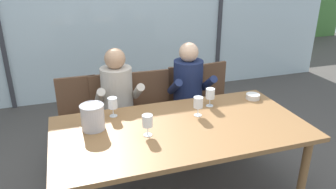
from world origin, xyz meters
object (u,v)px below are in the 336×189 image
object	(u,v)px
ice_bucket_primary	(93,117)
dining_table	(181,134)
person_navy_polo	(190,91)
chair_near_curtain	(79,114)
wine_glass_by_left_taster	(113,103)
chair_center	(153,106)
tasting_bowl	(253,96)
wine_glass_near_bucket	(198,103)
chair_near_window_right	(214,96)
chair_left_of_center	(112,109)
person_beige_jumper	(119,100)
wine_glass_center_pour	(210,94)
wine_glass_by_right_taster	(147,122)
chair_right_of_center	(188,100)

from	to	relation	value
ice_bucket_primary	dining_table	bearing A→B (deg)	-15.11
person_navy_polo	ice_bucket_primary	bearing A→B (deg)	-148.63
chair_near_curtain	wine_glass_by_left_taster	world-z (taller)	wine_glass_by_left_taster
person_navy_polo	chair_center	bearing A→B (deg)	165.62
tasting_bowl	wine_glass_near_bucket	world-z (taller)	wine_glass_near_bucket
chair_near_window_right	chair_left_of_center	bearing A→B (deg)	172.80
chair_center	wine_glass_near_bucket	xyz separation A→B (m)	(0.20, -0.76, 0.33)
chair_near_window_right	wine_glass_by_left_taster	xyz separation A→B (m)	(-1.28, -0.60, 0.33)
person_navy_polo	chair_left_of_center	bearing A→B (deg)	170.99
person_beige_jumper	wine_glass_by_left_taster	distance (m)	0.47
chair_left_of_center	wine_glass_center_pour	xyz separation A→B (m)	(0.83, -0.66, 0.33)
person_beige_jumper	wine_glass_near_bucket	distance (m)	0.89
tasting_bowl	wine_glass_center_pour	size ratio (longest dim) A/B	0.78
chair_center	wine_glass_by_right_taster	xyz separation A→B (m)	(-0.31, -0.97, 0.33)
wine_glass_by_right_taster	ice_bucket_primary	bearing A→B (deg)	148.90
chair_near_window_right	wine_glass_by_right_taster	xyz separation A→B (m)	(-1.07, -1.02, 0.33)
tasting_bowl	wine_glass_by_right_taster	xyz separation A→B (m)	(-1.18, -0.38, 0.09)
tasting_bowl	person_navy_polo	bearing A→B (deg)	135.20
person_navy_polo	wine_glass_near_bucket	world-z (taller)	person_navy_polo
dining_table	chair_near_curtain	distance (m)	1.25
wine_glass_center_pour	wine_glass_by_right_taster	bearing A→B (deg)	-153.07
chair_center	wine_glass_by_right_taster	size ratio (longest dim) A/B	5.16
wine_glass_by_right_taster	chair_near_curtain	bearing A→B (deg)	115.12
chair_center	person_navy_polo	bearing A→B (deg)	-15.10
person_beige_jumper	wine_glass_by_right_taster	size ratio (longest dim) A/B	7.00
person_navy_polo	wine_glass_by_left_taster	distance (m)	1.01
chair_left_of_center	dining_table	bearing A→B (deg)	-70.13
chair_right_of_center	wine_glass_by_left_taster	distance (m)	1.15
chair_near_window_right	person_beige_jumper	distance (m)	1.18
wine_glass_by_left_taster	chair_left_of_center	bearing A→B (deg)	83.43
chair_near_curtain	tasting_bowl	world-z (taller)	chair_near_curtain
chair_right_of_center	chair_left_of_center	bearing A→B (deg)	-174.31
ice_bucket_primary	wine_glass_center_pour	world-z (taller)	ice_bucket_primary
person_beige_jumper	wine_glass_center_pour	size ratio (longest dim) A/B	7.00
chair_near_curtain	chair_right_of_center	bearing A→B (deg)	-1.31
wine_glass_by_left_taster	chair_right_of_center	bearing A→B (deg)	31.43
wine_glass_near_bucket	chair_center	bearing A→B (deg)	105.02
wine_glass_center_pour	ice_bucket_primary	bearing A→B (deg)	-173.84
chair_left_of_center	wine_glass_near_bucket	bearing A→B (deg)	-55.73
ice_bucket_primary	wine_glass_center_pour	xyz separation A→B (m)	(1.09, 0.12, 0.01)
dining_table	chair_near_window_right	bearing A→B (deg)	51.33
wine_glass_center_pour	tasting_bowl	bearing A→B (deg)	2.58
chair_right_of_center	wine_glass_by_left_taster	xyz separation A→B (m)	(-0.94, -0.57, 0.33)
dining_table	ice_bucket_primary	size ratio (longest dim) A/B	9.77
dining_table	chair_center	distance (m)	0.93
tasting_bowl	wine_glass_by_left_taster	size ratio (longest dim) A/B	0.78
ice_bucket_primary	wine_glass_near_bucket	size ratio (longest dim) A/B	1.23
wine_glass_near_bucket	chair_left_of_center	bearing A→B (deg)	128.56
dining_table	chair_left_of_center	xyz separation A→B (m)	(-0.43, 0.96, -0.14)
wine_glass_by_left_taster	person_navy_polo	bearing A→B (deg)	25.33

